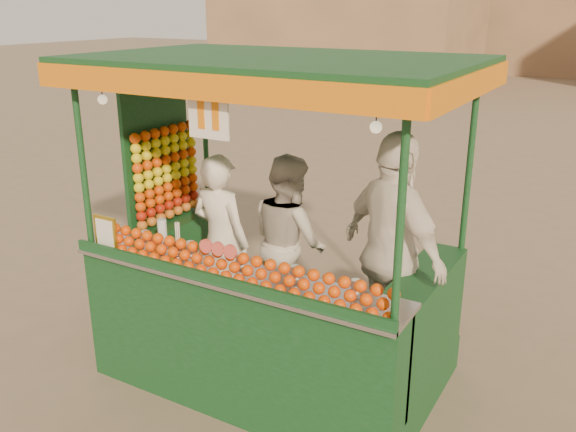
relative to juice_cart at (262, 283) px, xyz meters
The scene contains 6 objects.
ground 1.03m from the juice_cart, 15.68° to the left, with size 90.00×90.00×0.00m, color #6A5D4B.
building_left 21.96m from the juice_cart, 112.96° to the left, with size 10.00×6.00×6.00m, color #A07A5B.
juice_cart is the anchor object (origin of this frame).
vendor_left 0.60m from the juice_cart, 163.36° to the left, with size 0.61×0.42×1.62m.
vendor_middle 0.52m from the juice_cart, 89.75° to the left, with size 0.99×0.95×1.61m.
vendor_right 1.16m from the juice_cart, 15.64° to the left, with size 1.23×0.98×1.95m.
Camera 1 is at (2.10, -4.14, 3.15)m, focal length 38.18 mm.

